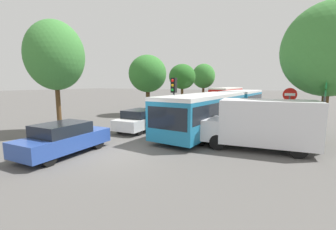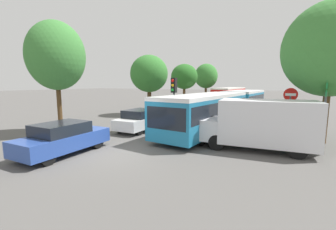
{
  "view_description": "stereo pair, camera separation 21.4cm",
  "coord_description": "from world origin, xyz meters",
  "px_view_note": "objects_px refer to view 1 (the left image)",
  "views": [
    {
      "loc": [
        6.33,
        -7.43,
        3.06
      ],
      "look_at": [
        0.2,
        4.24,
        1.2
      ],
      "focal_mm": 24.0,
      "sensor_mm": 36.0,
      "label": 1
    },
    {
      "loc": [
        6.52,
        -7.33,
        3.06
      ],
      "look_at": [
        0.2,
        4.24,
        1.2
      ],
      "focal_mm": 24.0,
      "sensor_mm": 36.0,
      "label": 2
    }
  ],
  "objects_px": {
    "queued_car_white": "(140,120)",
    "traffic_light": "(174,93)",
    "white_van": "(261,123)",
    "tree_left_far": "(183,77)",
    "tree_right_near": "(328,52)",
    "no_entry_sign": "(289,105)",
    "tree_left_mid": "(148,74)",
    "tree_left_near": "(55,56)",
    "queued_car_silver": "(173,110)",
    "direction_sign_post": "(325,94)",
    "tree_left_distant": "(204,77)",
    "articulated_bus": "(224,106)",
    "city_bus_rear": "(227,94)",
    "queued_car_tan": "(199,105)",
    "queued_car_blue": "(64,138)"
  },
  "relations": [
    {
      "from": "articulated_bus",
      "to": "queued_car_white",
      "type": "distance_m",
      "value": 6.52
    },
    {
      "from": "articulated_bus",
      "to": "tree_right_near",
      "type": "distance_m",
      "value": 7.28
    },
    {
      "from": "tree_left_mid",
      "to": "tree_left_distant",
      "type": "xyz_separation_m",
      "value": [
        -0.55,
        18.28,
        0.21
      ]
    },
    {
      "from": "direction_sign_post",
      "to": "tree_left_distant",
      "type": "distance_m",
      "value": 27.79
    },
    {
      "from": "queued_car_white",
      "to": "no_entry_sign",
      "type": "distance_m",
      "value": 8.78
    },
    {
      "from": "queued_car_silver",
      "to": "queued_car_tan",
      "type": "relative_size",
      "value": 1.03
    },
    {
      "from": "queued_car_tan",
      "to": "tree_left_distant",
      "type": "bearing_deg",
      "value": 15.64
    },
    {
      "from": "white_van",
      "to": "tree_left_far",
      "type": "xyz_separation_m",
      "value": [
        -11.13,
        15.98,
        2.61
      ]
    },
    {
      "from": "no_entry_sign",
      "to": "tree_left_mid",
      "type": "bearing_deg",
      "value": -111.32
    },
    {
      "from": "tree_left_mid",
      "to": "tree_right_near",
      "type": "distance_m",
      "value": 14.41
    },
    {
      "from": "tree_left_far",
      "to": "tree_right_near",
      "type": "xyz_separation_m",
      "value": [
        13.78,
        -13.15,
        0.75
      ]
    },
    {
      "from": "tree_left_distant",
      "to": "tree_right_near",
      "type": "bearing_deg",
      "value": -58.17
    },
    {
      "from": "queued_car_white",
      "to": "tree_left_far",
      "type": "relative_size",
      "value": 0.72
    },
    {
      "from": "tree_left_near",
      "to": "tree_left_far",
      "type": "distance_m",
      "value": 18.17
    },
    {
      "from": "queued_car_white",
      "to": "queued_car_silver",
      "type": "xyz_separation_m",
      "value": [
        -0.19,
        5.25,
        0.08
      ]
    },
    {
      "from": "articulated_bus",
      "to": "queued_car_white",
      "type": "bearing_deg",
      "value": -36.18
    },
    {
      "from": "no_entry_sign",
      "to": "tree_left_mid",
      "type": "xyz_separation_m",
      "value": [
        -12.11,
        4.73,
        2.09
      ]
    },
    {
      "from": "tree_left_near",
      "to": "articulated_bus",
      "type": "bearing_deg",
      "value": 44.71
    },
    {
      "from": "tree_left_near",
      "to": "direction_sign_post",
      "type": "bearing_deg",
      "value": 16.11
    },
    {
      "from": "traffic_light",
      "to": "direction_sign_post",
      "type": "height_order",
      "value": "direction_sign_post"
    },
    {
      "from": "tree_left_far",
      "to": "tree_left_distant",
      "type": "bearing_deg",
      "value": 92.43
    },
    {
      "from": "city_bus_rear",
      "to": "queued_car_silver",
      "type": "bearing_deg",
      "value": -179.0
    },
    {
      "from": "tree_left_distant",
      "to": "traffic_light",
      "type": "bearing_deg",
      "value": -75.38
    },
    {
      "from": "city_bus_rear",
      "to": "queued_car_white",
      "type": "bearing_deg",
      "value": -178.41
    },
    {
      "from": "queued_car_white",
      "to": "traffic_light",
      "type": "height_order",
      "value": "traffic_light"
    },
    {
      "from": "no_entry_sign",
      "to": "tree_left_near",
      "type": "bearing_deg",
      "value": -68.51
    },
    {
      "from": "queued_car_white",
      "to": "queued_car_silver",
      "type": "bearing_deg",
      "value": 0.79
    },
    {
      "from": "articulated_bus",
      "to": "queued_car_blue",
      "type": "relative_size",
      "value": 4.07
    },
    {
      "from": "city_bus_rear",
      "to": "queued_car_silver",
      "type": "distance_m",
      "value": 18.93
    },
    {
      "from": "direction_sign_post",
      "to": "tree_left_distant",
      "type": "xyz_separation_m",
      "value": [
        -14.11,
        23.89,
        1.61
      ]
    },
    {
      "from": "traffic_light",
      "to": "tree_left_distant",
      "type": "bearing_deg",
      "value": -158.79
    },
    {
      "from": "no_entry_sign",
      "to": "queued_car_blue",
      "type": "bearing_deg",
      "value": -48.92
    },
    {
      "from": "traffic_light",
      "to": "tree_right_near",
      "type": "height_order",
      "value": "tree_right_near"
    },
    {
      "from": "queued_car_blue",
      "to": "tree_left_distant",
      "type": "relative_size",
      "value": 0.63
    },
    {
      "from": "queued_car_silver",
      "to": "traffic_light",
      "type": "bearing_deg",
      "value": -154.89
    },
    {
      "from": "city_bus_rear",
      "to": "tree_left_near",
      "type": "xyz_separation_m",
      "value": [
        -3.86,
        -27.27,
        3.28
      ]
    },
    {
      "from": "queued_car_silver",
      "to": "queued_car_tan",
      "type": "height_order",
      "value": "queued_car_silver"
    },
    {
      "from": "white_van",
      "to": "tree_right_near",
      "type": "xyz_separation_m",
      "value": [
        2.64,
        2.83,
        3.36
      ]
    },
    {
      "from": "direction_sign_post",
      "to": "tree_left_near",
      "type": "bearing_deg",
      "value": 22.54
    },
    {
      "from": "no_entry_sign",
      "to": "direction_sign_post",
      "type": "bearing_deg",
      "value": 59.03
    },
    {
      "from": "tree_right_near",
      "to": "no_entry_sign",
      "type": "bearing_deg",
      "value": -174.53
    },
    {
      "from": "queued_car_tan",
      "to": "tree_left_far",
      "type": "relative_size",
      "value": 0.78
    },
    {
      "from": "queued_car_silver",
      "to": "no_entry_sign",
      "type": "height_order",
      "value": "no_entry_sign"
    },
    {
      "from": "articulated_bus",
      "to": "tree_right_near",
      "type": "height_order",
      "value": "tree_right_near"
    },
    {
      "from": "tree_left_mid",
      "to": "queued_car_blue",
      "type": "bearing_deg",
      "value": -73.88
    },
    {
      "from": "tree_left_mid",
      "to": "tree_right_near",
      "type": "relative_size",
      "value": 0.82
    },
    {
      "from": "queued_car_white",
      "to": "white_van",
      "type": "xyz_separation_m",
      "value": [
        7.41,
        -0.92,
        0.54
      ]
    },
    {
      "from": "traffic_light",
      "to": "tree_right_near",
      "type": "xyz_separation_m",
      "value": [
        7.83,
        1.54,
        2.1
      ]
    },
    {
      "from": "traffic_light",
      "to": "queued_car_white",
      "type": "bearing_deg",
      "value": -74.0
    },
    {
      "from": "white_van",
      "to": "tree_left_near",
      "type": "distance_m",
      "value": 11.96
    }
  ]
}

